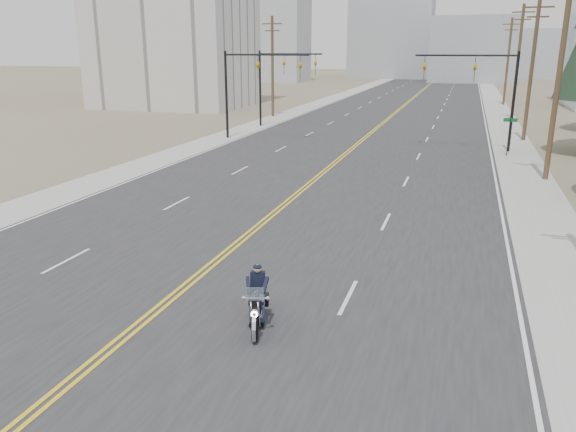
% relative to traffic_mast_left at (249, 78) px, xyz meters
% --- Properties ---
extents(ground_plane, '(400.00, 400.00, 0.00)m').
position_rel_traffic_mast_left_xyz_m(ground_plane, '(8.98, -32.00, -4.94)').
color(ground_plane, '#776D56').
rests_on(ground_plane, ground).
extents(road, '(20.00, 200.00, 0.01)m').
position_rel_traffic_mast_left_xyz_m(road, '(8.98, 38.00, -4.93)').
color(road, '#303033').
rests_on(road, ground).
extents(sidewalk_left, '(3.00, 200.00, 0.01)m').
position_rel_traffic_mast_left_xyz_m(sidewalk_left, '(-2.52, 38.00, -4.93)').
color(sidewalk_left, '#A5A5A0').
rests_on(sidewalk_left, ground).
extents(sidewalk_right, '(3.00, 200.00, 0.01)m').
position_rel_traffic_mast_left_xyz_m(sidewalk_right, '(20.48, 38.00, -4.93)').
color(sidewalk_right, '#A5A5A0').
rests_on(sidewalk_right, ground).
extents(traffic_mast_left, '(7.10, 0.26, 7.00)m').
position_rel_traffic_mast_left_xyz_m(traffic_mast_left, '(0.00, 0.00, 0.00)').
color(traffic_mast_left, black).
rests_on(traffic_mast_left, ground).
extents(traffic_mast_right, '(7.10, 0.26, 7.00)m').
position_rel_traffic_mast_left_xyz_m(traffic_mast_right, '(17.95, 0.00, 0.00)').
color(traffic_mast_right, black).
rests_on(traffic_mast_right, ground).
extents(traffic_mast_far, '(6.10, 0.26, 7.00)m').
position_rel_traffic_mast_left_xyz_m(traffic_mast_far, '(-0.33, 8.00, -0.06)').
color(traffic_mast_far, black).
rests_on(traffic_mast_far, ground).
extents(street_sign, '(0.90, 0.06, 2.62)m').
position_rel_traffic_mast_left_xyz_m(street_sign, '(19.78, -2.00, -3.13)').
color(street_sign, black).
rests_on(street_sign, ground).
extents(utility_pole_b, '(2.20, 0.30, 11.50)m').
position_rel_traffic_mast_left_xyz_m(utility_pole_b, '(21.48, -9.00, 1.05)').
color(utility_pole_b, brown).
rests_on(utility_pole_b, ground).
extents(utility_pole_c, '(2.20, 0.30, 11.00)m').
position_rel_traffic_mast_left_xyz_m(utility_pole_c, '(21.48, 6.00, 0.79)').
color(utility_pole_c, brown).
rests_on(utility_pole_c, ground).
extents(utility_pole_d, '(2.20, 0.30, 11.50)m').
position_rel_traffic_mast_left_xyz_m(utility_pole_d, '(21.48, 21.00, 1.05)').
color(utility_pole_d, brown).
rests_on(utility_pole_d, ground).
extents(utility_pole_e, '(2.20, 0.30, 11.00)m').
position_rel_traffic_mast_left_xyz_m(utility_pole_e, '(21.48, 38.00, 0.79)').
color(utility_pole_e, brown).
rests_on(utility_pole_e, ground).
extents(utility_pole_left, '(2.20, 0.30, 10.50)m').
position_rel_traffic_mast_left_xyz_m(utility_pole_left, '(-3.52, 16.00, 0.54)').
color(utility_pole_left, brown).
rests_on(utility_pole_left, ground).
extents(haze_bldg_a, '(14.00, 12.00, 22.00)m').
position_rel_traffic_mast_left_xyz_m(haze_bldg_a, '(-26.02, 83.00, 6.06)').
color(haze_bldg_a, '#B7BCC6').
rests_on(haze_bldg_a, ground).
extents(haze_bldg_b, '(18.00, 14.00, 14.00)m').
position_rel_traffic_mast_left_xyz_m(haze_bldg_b, '(16.98, 93.00, 2.06)').
color(haze_bldg_b, '#ADB2B7').
rests_on(haze_bldg_b, ground).
extents(haze_bldg_d, '(20.00, 15.00, 26.00)m').
position_rel_traffic_mast_left_xyz_m(haze_bldg_d, '(-3.02, 108.00, 8.06)').
color(haze_bldg_d, '#ADB2B7').
rests_on(haze_bldg_d, ground).
extents(haze_bldg_e, '(14.00, 14.00, 12.00)m').
position_rel_traffic_mast_left_xyz_m(haze_bldg_e, '(33.98, 118.00, 1.06)').
color(haze_bldg_e, '#B7BCC6').
rests_on(haze_bldg_e, ground).
extents(haze_bldg_f, '(12.00, 12.00, 16.00)m').
position_rel_traffic_mast_left_xyz_m(haze_bldg_f, '(-41.02, 98.00, 3.06)').
color(haze_bldg_f, '#ADB2B7').
rests_on(haze_bldg_f, ground).
extents(motorcyclist, '(1.47, 2.30, 1.66)m').
position_rel_traffic_mast_left_xyz_m(motorcyclist, '(12.02, -30.50, -4.10)').
color(motorcyclist, black).
rests_on(motorcyclist, ground).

